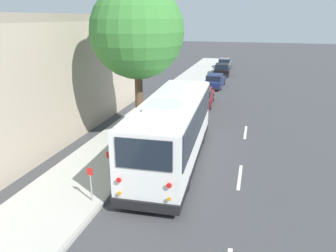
% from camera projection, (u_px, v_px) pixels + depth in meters
% --- Properties ---
extents(ground_plane, '(160.00, 160.00, 0.00)m').
position_uv_depth(ground_plane, '(180.00, 157.00, 16.20)').
color(ground_plane, '#3D3D3F').
extents(sidewalk_slab, '(80.00, 3.39, 0.15)m').
position_uv_depth(sidewalk_slab, '(113.00, 149.00, 17.06)').
color(sidewalk_slab, '#B2AFA8').
rests_on(sidewalk_slab, ground).
extents(curb_strip, '(80.00, 0.14, 0.15)m').
position_uv_depth(curb_strip, '(145.00, 152.00, 16.62)').
color(curb_strip, '#9D9A94').
rests_on(curb_strip, ground).
extents(shuttle_bus, '(9.63, 3.05, 3.31)m').
position_uv_depth(shuttle_bus, '(173.00, 127.00, 15.16)').
color(shuttle_bus, white).
rests_on(shuttle_bus, ground).
extents(parked_sedan_maroon, '(4.32, 1.86, 1.31)m').
position_uv_depth(parked_sedan_maroon, '(202.00, 97.00, 25.73)').
color(parked_sedan_maroon, maroon).
rests_on(parked_sedan_maroon, ground).
extents(parked_sedan_navy, '(4.50, 1.81, 1.26)m').
position_uv_depth(parked_sedan_navy, '(215.00, 81.00, 32.34)').
color(parked_sedan_navy, '#19234C').
rests_on(parked_sedan_navy, ground).
extents(parked_sedan_black, '(4.55, 1.98, 1.32)m').
position_uv_depth(parked_sedan_black, '(222.00, 70.00, 39.02)').
color(parked_sedan_black, black).
rests_on(parked_sedan_black, ground).
extents(parked_sedan_gray, '(4.16, 1.79, 1.32)m').
position_uv_depth(parked_sedan_gray, '(224.00, 64.00, 44.11)').
color(parked_sedan_gray, slate).
rests_on(parked_sedan_gray, ground).
extents(street_tree, '(4.73, 4.73, 8.84)m').
position_uv_depth(street_tree, '(138.00, 25.00, 16.32)').
color(street_tree, brown).
rests_on(street_tree, sidewalk_slab).
extents(sign_post_near, '(0.06, 0.22, 1.32)m').
position_uv_depth(sign_post_near, '(91.00, 184.00, 11.92)').
color(sign_post_near, gray).
rests_on(sign_post_near, sidewalk_slab).
extents(sign_post_far, '(0.06, 0.22, 1.29)m').
position_uv_depth(sign_post_far, '(110.00, 166.00, 13.39)').
color(sign_post_far, gray).
rests_on(sign_post_far, sidewalk_slab).
extents(fire_hydrant, '(0.22, 0.22, 0.81)m').
position_uv_depth(fire_hydrant, '(171.00, 110.00, 22.48)').
color(fire_hydrant, gold).
rests_on(fire_hydrant, sidewalk_slab).
extents(lane_stripe_mid, '(2.40, 0.14, 0.01)m').
position_uv_depth(lane_stripe_mid, '(240.00, 177.00, 14.24)').
color(lane_stripe_mid, silver).
rests_on(lane_stripe_mid, ground).
extents(lane_stripe_ahead, '(2.40, 0.14, 0.01)m').
position_uv_depth(lane_stripe_ahead, '(245.00, 132.00, 19.73)').
color(lane_stripe_ahead, silver).
rests_on(lane_stripe_ahead, ground).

